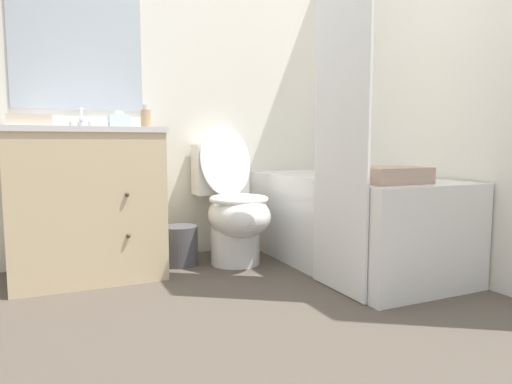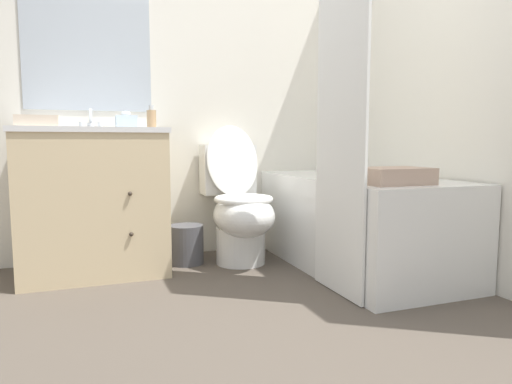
% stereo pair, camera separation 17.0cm
% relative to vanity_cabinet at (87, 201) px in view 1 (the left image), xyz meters
% --- Properties ---
extents(ground_plane, '(14.00, 14.00, 0.00)m').
position_rel_vanity_cabinet_xyz_m(ground_plane, '(0.75, -1.34, -0.45)').
color(ground_plane, brown).
extents(wall_back, '(8.00, 0.06, 2.50)m').
position_rel_vanity_cabinet_xyz_m(wall_back, '(0.75, 0.31, 0.81)').
color(wall_back, white).
rests_on(wall_back, ground_plane).
extents(wall_right, '(0.05, 2.62, 2.50)m').
position_rel_vanity_cabinet_xyz_m(wall_right, '(1.95, -0.52, 0.80)').
color(wall_right, white).
rests_on(wall_right, ground_plane).
extents(vanity_cabinet, '(0.83, 0.61, 0.87)m').
position_rel_vanity_cabinet_xyz_m(vanity_cabinet, '(0.00, 0.00, 0.00)').
color(vanity_cabinet, beige).
rests_on(vanity_cabinet, ground_plane).
extents(sink_faucet, '(0.14, 0.12, 0.12)m').
position_rel_vanity_cabinet_xyz_m(sink_faucet, '(-0.00, 0.21, 0.46)').
color(sink_faucet, silver).
rests_on(sink_faucet, vanity_cabinet).
extents(toilet, '(0.37, 0.69, 0.90)m').
position_rel_vanity_cabinet_xyz_m(toilet, '(0.89, -0.07, -0.09)').
color(toilet, white).
rests_on(toilet, ground_plane).
extents(bathtub, '(0.73, 1.46, 0.57)m').
position_rel_vanity_cabinet_xyz_m(bathtub, '(1.55, -0.44, -0.16)').
color(bathtub, white).
rests_on(bathtub, ground_plane).
extents(shower_curtain, '(0.02, 0.47, 2.02)m').
position_rel_vanity_cabinet_xyz_m(shower_curtain, '(1.17, -0.85, 0.57)').
color(shower_curtain, white).
rests_on(shower_curtain, ground_plane).
extents(wastebasket, '(0.22, 0.22, 0.25)m').
position_rel_vanity_cabinet_xyz_m(wastebasket, '(0.55, 0.01, -0.32)').
color(wastebasket, '#4C4C51').
rests_on(wastebasket, ground_plane).
extents(tissue_box, '(0.12, 0.12, 0.10)m').
position_rel_vanity_cabinet_xyz_m(tissue_box, '(0.20, 0.03, 0.46)').
color(tissue_box, silver).
rests_on(tissue_box, vanity_cabinet).
extents(soap_dispenser, '(0.06, 0.06, 0.14)m').
position_rel_vanity_cabinet_xyz_m(soap_dispenser, '(0.34, -0.04, 0.48)').
color(soap_dispenser, tan).
rests_on(soap_dispenser, vanity_cabinet).
extents(hand_towel_folded, '(0.21, 0.16, 0.06)m').
position_rel_vanity_cabinet_xyz_m(hand_towel_folded, '(-0.27, -0.16, 0.45)').
color(hand_towel_folded, beige).
rests_on(hand_towel_folded, vanity_cabinet).
extents(bath_towel_folded, '(0.34, 0.26, 0.08)m').
position_rel_vanity_cabinet_xyz_m(bath_towel_folded, '(1.44, -0.94, 0.17)').
color(bath_towel_folded, tan).
rests_on(bath_towel_folded, bathtub).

